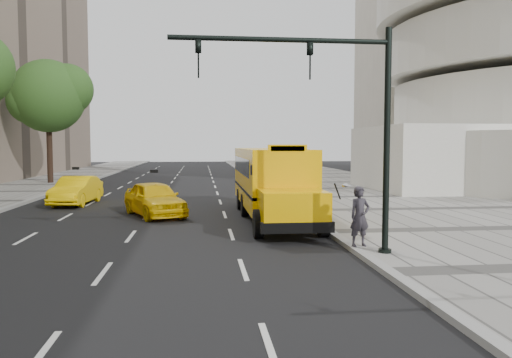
{
  "coord_description": "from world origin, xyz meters",
  "views": [
    {
      "loc": [
        1.45,
        -22.54,
        3.2
      ],
      "look_at": [
        3.5,
        -4.0,
        1.9
      ],
      "focal_mm": 35.0,
      "sensor_mm": 36.0,
      "label": 1
    }
  ],
  "objects": [
    {
      "name": "ground",
      "position": [
        0.0,
        0.0,
        0.0
      ],
      "size": [
        140.0,
        140.0,
        0.0
      ],
      "primitive_type": "plane",
      "color": "black",
      "rests_on": "ground"
    },
    {
      "name": "sidewalk_museum",
      "position": [
        12.0,
        0.0,
        0.07
      ],
      "size": [
        12.0,
        140.0,
        0.15
      ],
      "primitive_type": "cube",
      "color": "gray",
      "rests_on": "ground"
    },
    {
      "name": "curb_museum",
      "position": [
        6.0,
        0.0,
        0.07
      ],
      "size": [
        0.3,
        140.0,
        0.15
      ],
      "primitive_type": "cube",
      "color": "gray",
      "rests_on": "ground"
    },
    {
      "name": "tree_c",
      "position": [
        -10.39,
        18.68,
        7.04
      ],
      "size": [
        6.44,
        5.72,
        9.85
      ],
      "color": "black",
      "rests_on": "ground"
    },
    {
      "name": "school_bus",
      "position": [
        4.5,
        -0.95,
        1.76
      ],
      "size": [
        2.96,
        11.56,
        3.19
      ],
      "color": "#FCB500",
      "rests_on": "ground"
    },
    {
      "name": "taxi_near",
      "position": [
        -0.63,
        -0.02,
        0.78
      ],
      "size": [
        3.48,
        4.91,
        1.55
      ],
      "primitive_type": "imported",
      "rotation": [
        0.0,
        0.0,
        0.4
      ],
      "color": "yellow",
      "rests_on": "ground"
    },
    {
      "name": "taxi_far",
      "position": [
        -5.15,
        4.74,
        0.75
      ],
      "size": [
        1.97,
        4.66,
        1.49
      ],
      "primitive_type": "imported",
      "rotation": [
        0.0,
        0.0,
        -0.09
      ],
      "color": "yellow",
      "rests_on": "ground"
    },
    {
      "name": "pedestrian",
      "position": [
        6.15,
        -8.22,
        1.05
      ],
      "size": [
        0.74,
        0.58,
        1.8
      ],
      "primitive_type": "imported",
      "rotation": [
        0.0,
        0.0,
        0.25
      ],
      "color": "#302C33",
      "rests_on": "sidewalk_museum"
    },
    {
      "name": "traffic_signal",
      "position": [
        5.19,
        -9.12,
        4.09
      ],
      "size": [
        6.18,
        0.36,
        6.4
      ],
      "color": "black",
      "rests_on": "ground"
    }
  ]
}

